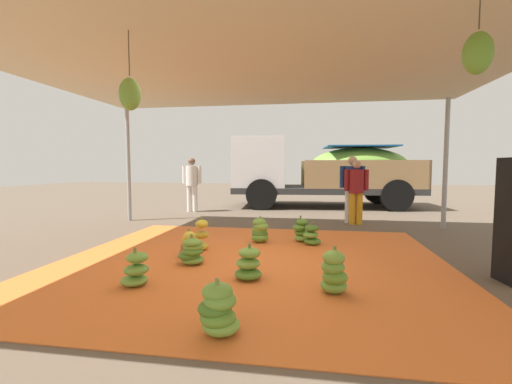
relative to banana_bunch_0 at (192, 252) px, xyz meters
The scene contains 17 objects.
ground_plane 3.42m from the banana_bunch_0, 76.28° to the left, with size 40.00×40.00×0.00m, color brown.
tarp_orange 0.89m from the banana_bunch_0, 21.32° to the left, with size 5.66×5.28×0.01m, color orange.
tent_canopy 2.82m from the banana_bunch_0, 14.61° to the left, with size 8.00×7.00×2.97m.
banana_bunch_0 is the anchor object (origin of this frame).
banana_bunch_1 2.14m from the banana_bunch_0, 64.47° to the right, with size 0.40×0.36×0.48m.
banana_bunch_2 1.02m from the banana_bunch_0, 109.71° to the right, with size 0.43×0.41×0.45m.
banana_bunch_3 0.42m from the banana_bunch_0, 118.79° to the left, with size 0.32×0.33×0.44m.
banana_bunch_4 1.74m from the banana_bunch_0, 64.59° to the left, with size 0.41×0.42×0.48m.
banana_bunch_5 2.30m from the banana_bunch_0, 49.56° to the left, with size 0.41×0.41×0.48m.
banana_bunch_6 1.04m from the banana_bunch_0, 28.84° to the right, with size 0.41×0.41×0.44m.
banana_bunch_7 2.11m from the banana_bunch_0, 23.73° to the right, with size 0.39×0.40×0.53m.
banana_bunch_8 0.81m from the banana_bunch_0, 98.78° to the left, with size 0.37×0.37×0.57m.
banana_bunch_9 2.27m from the banana_bunch_0, 41.93° to the left, with size 0.40×0.39×0.42m.
cargo_truck_main 7.94m from the banana_bunch_0, 75.37° to the left, with size 6.39×2.90×2.40m.
worker_0 4.97m from the banana_bunch_0, 57.16° to the left, with size 0.61×0.37×1.65m.
worker_1 4.86m from the banana_bunch_0, 55.21° to the left, with size 0.57×0.35×1.56m.
worker_2 5.93m from the banana_bunch_0, 109.64° to the left, with size 0.61×0.37×1.66m.
Camera 1 is at (0.87, -4.95, 1.41)m, focal length 24.20 mm.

